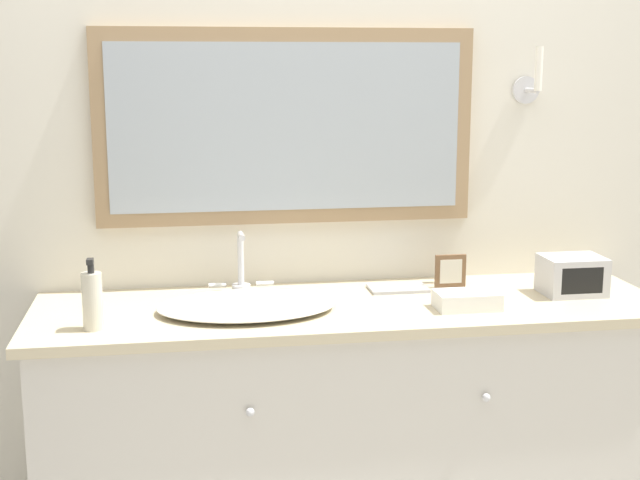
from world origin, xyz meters
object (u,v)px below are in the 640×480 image
object	(u,v)px
picture_frame	(450,271)
sink_basin	(246,304)
appliance_box	(572,275)
soap_bottle	(92,300)

from	to	relation	value
picture_frame	sink_basin	bearing A→B (deg)	-166.18
sink_basin	appliance_box	xyz separation A→B (m)	(1.03, 0.02, 0.04)
sink_basin	picture_frame	xyz separation A→B (m)	(0.68, 0.17, 0.03)
soap_bottle	appliance_box	size ratio (longest dim) A/B	1.07
sink_basin	soap_bottle	bearing A→B (deg)	-163.62
soap_bottle	appliance_box	world-z (taller)	soap_bottle
soap_bottle	picture_frame	distance (m)	1.14
sink_basin	picture_frame	bearing A→B (deg)	13.82
soap_bottle	picture_frame	bearing A→B (deg)	14.82
picture_frame	appliance_box	bearing A→B (deg)	-22.34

